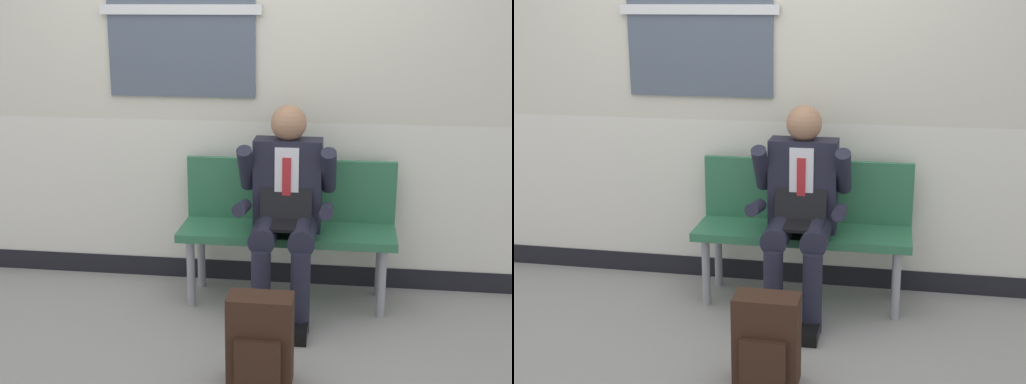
{
  "view_description": "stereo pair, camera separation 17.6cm",
  "coord_description": "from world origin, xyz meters",
  "views": [
    {
      "loc": [
        0.66,
        -3.64,
        1.8
      ],
      "look_at": [
        0.16,
        0.09,
        0.75
      ],
      "focal_mm": 48.25,
      "sensor_mm": 36.0,
      "label": 1
    },
    {
      "loc": [
        0.84,
        -3.61,
        1.8
      ],
      "look_at": [
        0.16,
        0.09,
        0.75
      ],
      "focal_mm": 48.25,
      "sensor_mm": 36.0,
      "label": 2
    }
  ],
  "objects": [
    {
      "name": "ground_plane",
      "position": [
        0.0,
        0.0,
        0.0
      ],
      "size": [
        18.0,
        18.0,
        0.0
      ],
      "primitive_type": "plane",
      "color": "gray"
    },
    {
      "name": "station_wall",
      "position": [
        -0.0,
        0.64,
        1.38
      ],
      "size": [
        6.38,
        0.16,
        2.78
      ],
      "color": "beige",
      "rests_on": "ground"
    },
    {
      "name": "bench_with_person",
      "position": [
        0.33,
        0.36,
        0.51
      ],
      "size": [
        1.3,
        0.42,
        0.86
      ],
      "color": "#2D6B47",
      "rests_on": "ground"
    },
    {
      "name": "person_seated",
      "position": [
        0.33,
        0.17,
        0.65
      ],
      "size": [
        0.57,
        0.7,
        1.22
      ],
      "color": "#1E1E2D",
      "rests_on": "ground"
    },
    {
      "name": "backpack",
      "position": [
        0.29,
        -0.68,
        0.22
      ],
      "size": [
        0.31,
        0.21,
        0.45
      ],
      "color": "#331E14",
      "rests_on": "ground"
    }
  ]
}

